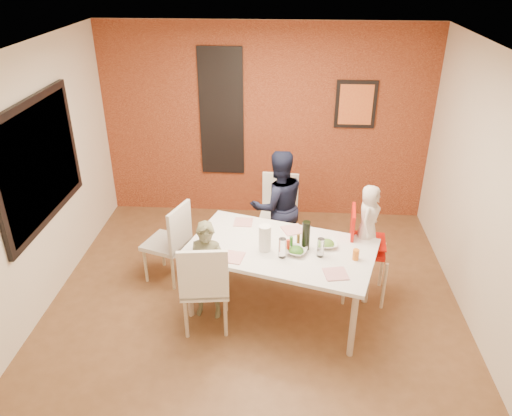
# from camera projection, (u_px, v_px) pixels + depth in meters

# --- Properties ---
(ground) EXTENTS (4.50, 4.50, 0.00)m
(ground) POSITION_uv_depth(u_px,v_px,m) (254.00, 305.00, 5.50)
(ground) COLOR brown
(ground) RESTS_ON ground
(ceiling) EXTENTS (4.50, 4.50, 0.02)m
(ceiling) POSITION_uv_depth(u_px,v_px,m) (254.00, 53.00, 4.25)
(ceiling) COLOR white
(ceiling) RESTS_ON wall_back
(wall_back) EXTENTS (4.50, 0.02, 2.70)m
(wall_back) POSITION_uv_depth(u_px,v_px,m) (265.00, 123.00, 6.86)
(wall_back) COLOR beige
(wall_back) RESTS_ON ground
(wall_front) EXTENTS (4.50, 0.02, 2.70)m
(wall_front) POSITION_uv_depth(u_px,v_px,m) (226.00, 365.00, 2.88)
(wall_front) COLOR beige
(wall_front) RESTS_ON ground
(wall_left) EXTENTS (0.02, 4.50, 2.70)m
(wall_left) POSITION_uv_depth(u_px,v_px,m) (31.00, 188.00, 5.00)
(wall_left) COLOR beige
(wall_left) RESTS_ON ground
(wall_right) EXTENTS (0.02, 4.50, 2.70)m
(wall_right) POSITION_uv_depth(u_px,v_px,m) (490.00, 202.00, 4.74)
(wall_right) COLOR beige
(wall_right) RESTS_ON ground
(brick_accent_wall) EXTENTS (4.50, 0.02, 2.70)m
(brick_accent_wall) POSITION_uv_depth(u_px,v_px,m) (265.00, 124.00, 6.84)
(brick_accent_wall) COLOR maroon
(brick_accent_wall) RESTS_ON ground
(picture_window_frame) EXTENTS (0.05, 1.70, 1.30)m
(picture_window_frame) POSITION_uv_depth(u_px,v_px,m) (39.00, 162.00, 5.09)
(picture_window_frame) COLOR black
(picture_window_frame) RESTS_ON wall_left
(picture_window_pane) EXTENTS (0.02, 1.55, 1.15)m
(picture_window_pane) POSITION_uv_depth(u_px,v_px,m) (40.00, 162.00, 5.09)
(picture_window_pane) COLOR black
(picture_window_pane) RESTS_ON wall_left
(glassblock_strip) EXTENTS (0.55, 0.03, 1.70)m
(glassblock_strip) POSITION_uv_depth(u_px,v_px,m) (222.00, 113.00, 6.80)
(glassblock_strip) COLOR silver
(glassblock_strip) RESTS_ON wall_back
(glassblock_surround) EXTENTS (0.60, 0.03, 1.76)m
(glassblock_surround) POSITION_uv_depth(u_px,v_px,m) (222.00, 113.00, 6.79)
(glassblock_surround) COLOR black
(glassblock_surround) RESTS_ON wall_back
(art_print_frame) EXTENTS (0.54, 0.03, 0.64)m
(art_print_frame) POSITION_uv_depth(u_px,v_px,m) (356.00, 104.00, 6.62)
(art_print_frame) COLOR black
(art_print_frame) RESTS_ON wall_back
(art_print_canvas) EXTENTS (0.44, 0.01, 0.54)m
(art_print_canvas) POSITION_uv_depth(u_px,v_px,m) (356.00, 105.00, 6.60)
(art_print_canvas) COLOR orange
(art_print_canvas) RESTS_ON wall_back
(dining_table) EXTENTS (2.09, 1.52, 0.78)m
(dining_table) POSITION_uv_depth(u_px,v_px,m) (281.00, 253.00, 5.12)
(dining_table) COLOR white
(dining_table) RESTS_ON ground
(chair_near) EXTENTS (0.53, 0.53, 1.03)m
(chair_near) POSITION_uv_depth(u_px,v_px,m) (205.00, 284.00, 4.88)
(chair_near) COLOR white
(chair_near) RESTS_ON ground
(chair_far) EXTENTS (0.49, 0.49, 0.99)m
(chair_far) POSITION_uv_depth(u_px,v_px,m) (279.00, 208.00, 6.35)
(chair_far) COLOR white
(chair_far) RESTS_ON ground
(chair_left) EXTENTS (0.57, 0.57, 0.97)m
(chair_left) POSITION_uv_depth(u_px,v_px,m) (172.00, 239.00, 5.69)
(chair_left) COLOR silver
(chair_left) RESTS_ON ground
(high_chair) EXTENTS (0.49, 0.49, 1.07)m
(high_chair) POSITION_uv_depth(u_px,v_px,m) (362.00, 246.00, 5.38)
(high_chair) COLOR red
(high_chair) RESTS_ON ground
(child_near) EXTENTS (0.42, 0.30, 1.10)m
(child_near) POSITION_uv_depth(u_px,v_px,m) (208.00, 271.00, 5.11)
(child_near) COLOR #5F5F44
(child_near) RESTS_ON ground
(child_far) EXTENTS (0.84, 0.75, 1.43)m
(child_far) POSITION_uv_depth(u_px,v_px,m) (278.00, 206.00, 6.05)
(child_far) COLOR black
(child_far) RESTS_ON ground
(toddler) EXTENTS (0.34, 0.41, 0.72)m
(toddler) POSITION_uv_depth(u_px,v_px,m) (369.00, 218.00, 5.21)
(toddler) COLOR beige
(toddler) RESTS_ON high_chair
(plate_near_left) EXTENTS (0.26, 0.26, 0.01)m
(plate_near_left) POSITION_uv_depth(u_px,v_px,m) (232.00, 257.00, 4.92)
(plate_near_left) COLOR white
(plate_near_left) RESTS_ON dining_table
(plate_far_mid) EXTENTS (0.28, 0.28, 0.01)m
(plate_far_mid) POSITION_uv_depth(u_px,v_px,m) (293.00, 230.00, 5.40)
(plate_far_mid) COLOR white
(plate_far_mid) RESTS_ON dining_table
(plate_near_right) EXTENTS (0.25, 0.25, 0.01)m
(plate_near_right) POSITION_uv_depth(u_px,v_px,m) (336.00, 274.00, 4.67)
(plate_near_right) COLOR white
(plate_near_right) RESTS_ON dining_table
(plate_far_left) EXTENTS (0.21, 0.21, 0.01)m
(plate_far_left) POSITION_uv_depth(u_px,v_px,m) (243.00, 222.00, 5.55)
(plate_far_left) COLOR white
(plate_far_left) RESTS_ON dining_table
(salad_bowl_a) EXTENTS (0.27, 0.27, 0.05)m
(salad_bowl_a) POSITION_uv_depth(u_px,v_px,m) (296.00, 251.00, 4.98)
(salad_bowl_a) COLOR silver
(salad_bowl_a) RESTS_ON dining_table
(salad_bowl_b) EXTENTS (0.23, 0.23, 0.05)m
(salad_bowl_b) POSITION_uv_depth(u_px,v_px,m) (327.00, 244.00, 5.10)
(salad_bowl_b) COLOR white
(salad_bowl_b) RESTS_ON dining_table
(wine_bottle) EXTENTS (0.08, 0.08, 0.31)m
(wine_bottle) POSITION_uv_depth(u_px,v_px,m) (306.00, 235.00, 5.00)
(wine_bottle) COLOR black
(wine_bottle) RESTS_ON dining_table
(wine_glass_a) EXTENTS (0.07, 0.07, 0.21)m
(wine_glass_a) POSITION_uv_depth(u_px,v_px,m) (282.00, 248.00, 4.88)
(wine_glass_a) COLOR white
(wine_glass_a) RESTS_ON dining_table
(wine_glass_b) EXTENTS (0.07, 0.07, 0.20)m
(wine_glass_b) POSITION_uv_depth(u_px,v_px,m) (321.00, 248.00, 4.90)
(wine_glass_b) COLOR white
(wine_glass_b) RESTS_ON dining_table
(paper_towel_roll) EXTENTS (0.12, 0.12, 0.28)m
(paper_towel_roll) POSITION_uv_depth(u_px,v_px,m) (265.00, 238.00, 4.98)
(paper_towel_roll) COLOR white
(paper_towel_roll) RESTS_ON dining_table
(condiment_red) EXTENTS (0.04, 0.04, 0.14)m
(condiment_red) POSITION_uv_depth(u_px,v_px,m) (288.00, 246.00, 4.98)
(condiment_red) COLOR red
(condiment_red) RESTS_ON dining_table
(condiment_green) EXTENTS (0.04, 0.04, 0.14)m
(condiment_green) POSITION_uv_depth(u_px,v_px,m) (291.00, 243.00, 5.04)
(condiment_green) COLOR #317D29
(condiment_green) RESTS_ON dining_table
(condiment_brown) EXTENTS (0.03, 0.03, 0.13)m
(condiment_brown) POSITION_uv_depth(u_px,v_px,m) (298.00, 240.00, 5.09)
(condiment_brown) COLOR brown
(condiment_brown) RESTS_ON dining_table
(sippy_cup) EXTENTS (0.06, 0.06, 0.11)m
(sippy_cup) POSITION_uv_depth(u_px,v_px,m) (356.00, 255.00, 4.87)
(sippy_cup) COLOR orange
(sippy_cup) RESTS_ON dining_table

